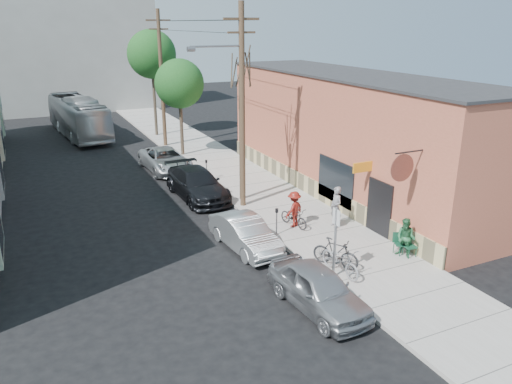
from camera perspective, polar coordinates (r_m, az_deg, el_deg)
name	(u,v)px	position (r m, az deg, el deg)	size (l,w,h in m)	color
ground	(238,254)	(21.05, -2.11, -7.08)	(120.00, 120.00, 0.00)	black
sidewalk	(231,172)	(32.05, -2.92, 2.26)	(4.50, 58.00, 0.15)	#ABA69F
cafe_building	(350,134)	(28.40, 10.66, 6.51)	(6.60, 20.20, 6.61)	#B75C44
end_cap_building	(67,54)	(59.77, -20.80, 14.57)	(18.00, 8.00, 12.00)	#989793
sign_post	(335,235)	(18.46, 9.06, -4.93)	(0.07, 0.45, 2.80)	slate
parking_meter_near	(277,217)	(22.21, 2.38, -2.89)	(0.14, 0.14, 1.24)	slate
parking_meter_far	(206,166)	(30.16, -5.69, 2.92)	(0.14, 0.14, 1.24)	slate
utility_pole_near	(241,104)	(24.74, -1.72, 10.01)	(3.57, 0.28, 10.00)	#503A28
utility_pole_far	(162,77)	(38.77, -10.74, 12.79)	(1.80, 0.28, 10.00)	#503A28
tree_bare	(241,142)	(26.14, -1.68, 5.77)	(0.24, 0.24, 6.29)	#44392C
tree_leafy_mid	(179,84)	(35.70, -8.75, 12.12)	(3.41, 3.41, 6.74)	#44392C
tree_leafy_far	(152,54)	(42.60, -11.84, 15.14)	(3.92, 3.92, 8.58)	#44392C
patio_chair_a	(401,244)	(21.38, 16.22, -5.71)	(0.50, 0.50, 0.88)	#13442D
patio_chair_b	(410,246)	(21.27, 17.17, -5.94)	(0.50, 0.50, 0.88)	#13442D
patron_grey	(336,207)	(23.28, 9.12, -1.71)	(0.71, 0.47, 1.95)	gray
patron_green	(406,238)	(21.01, 16.74, -5.06)	(0.80, 0.62, 1.64)	#27623A
cyclist	(294,209)	(23.16, 4.38, -1.96)	(1.10, 0.63, 1.70)	maroon
cyclist_bike	(294,217)	(23.30, 4.36, -2.87)	(0.60, 1.73, 0.91)	black
parked_bike_a	(336,253)	(19.70, 9.09, -6.88)	(0.54, 1.92, 1.15)	black
parked_bike_b	(340,260)	(19.22, 9.62, -7.72)	(0.72, 2.06, 1.08)	gray
car_0	(318,289)	(17.13, 7.13, -10.90)	(1.74, 4.32, 1.47)	#96989D
car_1	(245,234)	(21.23, -1.24, -4.77)	(1.48, 4.24, 1.40)	#A9AEB1
car_2	(197,184)	(27.54, -6.76, 0.93)	(2.23, 5.49, 1.59)	black
car_3	(165,160)	(32.95, -10.31, 3.63)	(2.44, 5.29, 1.47)	#A5AAAD
bus	(78,117)	(45.27, -19.66, 8.10)	(2.73, 11.68, 3.25)	silver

